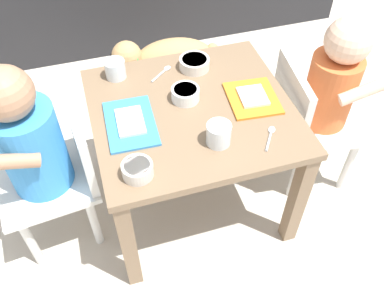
{
  "coord_description": "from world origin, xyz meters",
  "views": [
    {
      "loc": [
        -0.27,
        -0.89,
        1.29
      ],
      "look_at": [
        0.0,
        0.0,
        0.29
      ],
      "focal_mm": 39.26,
      "sensor_mm": 36.0,
      "label": 1
    }
  ],
  "objects_px": {
    "water_cup_right": "(115,70)",
    "cereal_bowl_right_side": "(185,94)",
    "seated_child_right": "(328,89)",
    "seated_child_left": "(34,144)",
    "veggie_bowl_near": "(137,169)",
    "dining_table": "(192,126)",
    "spoon_by_left_tray": "(163,72)",
    "cereal_bowl_left_side": "(194,63)",
    "dog": "(168,61)",
    "food_tray_right": "(253,98)",
    "spoon_by_right_tray": "(270,136)",
    "food_tray_left": "(130,123)",
    "water_cup_left": "(219,135)"
  },
  "relations": [
    {
      "from": "food_tray_left",
      "to": "spoon_by_left_tray",
      "type": "bearing_deg",
      "value": 54.36
    },
    {
      "from": "water_cup_right",
      "to": "seated_child_right",
      "type": "bearing_deg",
      "value": -18.87
    },
    {
      "from": "veggie_bowl_near",
      "to": "cereal_bowl_left_side",
      "type": "bearing_deg",
      "value": 55.04
    },
    {
      "from": "water_cup_left",
      "to": "food_tray_right",
      "type": "bearing_deg",
      "value": 41.04
    },
    {
      "from": "dining_table",
      "to": "water_cup_left",
      "type": "distance_m",
      "value": 0.19
    },
    {
      "from": "cereal_bowl_left_side",
      "to": "spoon_by_right_tray",
      "type": "distance_m",
      "value": 0.38
    },
    {
      "from": "seated_child_left",
      "to": "dog",
      "type": "xyz_separation_m",
      "value": [
        0.53,
        0.57,
        -0.23
      ]
    },
    {
      "from": "dining_table",
      "to": "spoon_by_left_tray",
      "type": "relative_size",
      "value": 7.06
    },
    {
      "from": "seated_child_right",
      "to": "veggie_bowl_near",
      "type": "distance_m",
      "value": 0.69
    },
    {
      "from": "seated_child_left",
      "to": "veggie_bowl_near",
      "type": "bearing_deg",
      "value": -38.9
    },
    {
      "from": "food_tray_left",
      "to": "spoon_by_right_tray",
      "type": "height_order",
      "value": "food_tray_left"
    },
    {
      "from": "seated_child_right",
      "to": "dog",
      "type": "relative_size",
      "value": 1.43
    },
    {
      "from": "cereal_bowl_right_side",
      "to": "spoon_by_left_tray",
      "type": "distance_m",
      "value": 0.15
    },
    {
      "from": "water_cup_left",
      "to": "water_cup_right",
      "type": "bearing_deg",
      "value": 120.63
    },
    {
      "from": "water_cup_right",
      "to": "spoon_by_left_tray",
      "type": "bearing_deg",
      "value": -9.26
    },
    {
      "from": "seated_child_left",
      "to": "cereal_bowl_right_side",
      "type": "distance_m",
      "value": 0.46
    },
    {
      "from": "dining_table",
      "to": "seated_child_right",
      "type": "xyz_separation_m",
      "value": [
        0.46,
        -0.01,
        0.04
      ]
    },
    {
      "from": "dog",
      "to": "cereal_bowl_right_side",
      "type": "relative_size",
      "value": 5.46
    },
    {
      "from": "water_cup_right",
      "to": "cereal_bowl_right_side",
      "type": "bearing_deg",
      "value": -42.99
    },
    {
      "from": "spoon_by_left_tray",
      "to": "water_cup_right",
      "type": "bearing_deg",
      "value": 170.74
    },
    {
      "from": "dog",
      "to": "cereal_bowl_left_side",
      "type": "height_order",
      "value": "cereal_bowl_left_side"
    },
    {
      "from": "seated_child_right",
      "to": "cereal_bowl_left_side",
      "type": "distance_m",
      "value": 0.44
    },
    {
      "from": "dining_table",
      "to": "water_cup_right",
      "type": "distance_m",
      "value": 0.3
    },
    {
      "from": "food_tray_right",
      "to": "veggie_bowl_near",
      "type": "relative_size",
      "value": 2.26
    },
    {
      "from": "food_tray_left",
      "to": "spoon_by_left_tray",
      "type": "xyz_separation_m",
      "value": [
        0.15,
        0.21,
        -0.0
      ]
    },
    {
      "from": "spoon_by_right_tray",
      "to": "water_cup_right",
      "type": "bearing_deg",
      "value": 133.0
    },
    {
      "from": "seated_child_left",
      "to": "water_cup_left",
      "type": "relative_size",
      "value": 10.19
    },
    {
      "from": "seated_child_right",
      "to": "cereal_bowl_left_side",
      "type": "height_order",
      "value": "seated_child_right"
    },
    {
      "from": "food_tray_left",
      "to": "cereal_bowl_right_side",
      "type": "xyz_separation_m",
      "value": [
        0.18,
        0.06,
        0.02
      ]
    },
    {
      "from": "water_cup_right",
      "to": "spoon_by_right_tray",
      "type": "height_order",
      "value": "water_cup_right"
    },
    {
      "from": "seated_child_left",
      "to": "cereal_bowl_right_side",
      "type": "height_order",
      "value": "seated_child_left"
    },
    {
      "from": "spoon_by_left_tray",
      "to": "food_tray_left",
      "type": "bearing_deg",
      "value": -125.64
    },
    {
      "from": "water_cup_left",
      "to": "spoon_by_left_tray",
      "type": "bearing_deg",
      "value": 101.48
    },
    {
      "from": "seated_child_right",
      "to": "food_tray_left",
      "type": "xyz_separation_m",
      "value": [
        -0.65,
        -0.01,
        0.04
      ]
    },
    {
      "from": "cereal_bowl_right_side",
      "to": "seated_child_right",
      "type": "bearing_deg",
      "value": -6.31
    },
    {
      "from": "dining_table",
      "to": "spoon_by_left_tray",
      "type": "bearing_deg",
      "value": 102.04
    },
    {
      "from": "dog",
      "to": "spoon_by_left_tray",
      "type": "relative_size",
      "value": 5.52
    },
    {
      "from": "seated_child_left",
      "to": "food_tray_left",
      "type": "xyz_separation_m",
      "value": [
        0.27,
        -0.02,
        0.02
      ]
    },
    {
      "from": "cereal_bowl_left_side",
      "to": "cereal_bowl_right_side",
      "type": "distance_m",
      "value": 0.16
    },
    {
      "from": "seated_child_left",
      "to": "food_tray_right",
      "type": "relative_size",
      "value": 3.8
    },
    {
      "from": "dog",
      "to": "water_cup_right",
      "type": "relative_size",
      "value": 7.1
    },
    {
      "from": "dining_table",
      "to": "dog",
      "type": "xyz_separation_m",
      "value": [
        0.07,
        0.58,
        -0.17
      ]
    },
    {
      "from": "seated_child_left",
      "to": "food_tray_right",
      "type": "bearing_deg",
      "value": -1.63
    },
    {
      "from": "dining_table",
      "to": "food_tray_right",
      "type": "relative_size",
      "value": 3.26
    },
    {
      "from": "seated_child_left",
      "to": "spoon_by_right_tray",
      "type": "height_order",
      "value": "seated_child_left"
    },
    {
      "from": "dining_table",
      "to": "veggie_bowl_near",
      "type": "distance_m",
      "value": 0.3
    },
    {
      "from": "dog",
      "to": "food_tray_right",
      "type": "distance_m",
      "value": 0.65
    },
    {
      "from": "water_cup_right",
      "to": "spoon_by_right_tray",
      "type": "relative_size",
      "value": 0.73
    },
    {
      "from": "dining_table",
      "to": "food_tray_right",
      "type": "distance_m",
      "value": 0.21
    },
    {
      "from": "water_cup_right",
      "to": "spoon_by_right_tray",
      "type": "bearing_deg",
      "value": -47.0
    }
  ]
}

